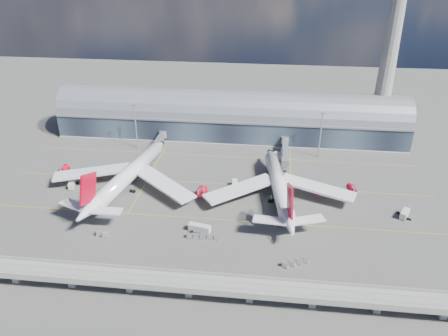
# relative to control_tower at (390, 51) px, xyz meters

# --- Properties ---
(ground) EXTENTS (500.00, 500.00, 0.00)m
(ground) POSITION_rel_control_tower_xyz_m (-85.00, -83.00, -51.64)
(ground) COLOR #474744
(ground) RESTS_ON ground
(taxi_lines) EXTENTS (200.00, 80.12, 0.01)m
(taxi_lines) POSITION_rel_control_tower_xyz_m (-85.00, -60.89, -51.63)
(taxi_lines) COLOR gold
(taxi_lines) RESTS_ON ground
(terminal) EXTENTS (200.00, 30.00, 28.00)m
(terminal) POSITION_rel_control_tower_xyz_m (-85.00, -5.01, -40.30)
(terminal) COLOR #1E2532
(terminal) RESTS_ON ground
(control_tower) EXTENTS (19.00, 19.00, 103.00)m
(control_tower) POSITION_rel_control_tower_xyz_m (0.00, 0.00, 0.00)
(control_tower) COLOR gray
(control_tower) RESTS_ON ground
(guideway) EXTENTS (220.00, 8.50, 7.20)m
(guideway) POSITION_rel_control_tower_xyz_m (-85.00, -138.00, -46.34)
(guideway) COLOR gray
(guideway) RESTS_ON ground
(floodlight_mast_left) EXTENTS (3.00, 0.70, 25.70)m
(floodlight_mast_left) POSITION_rel_control_tower_xyz_m (-135.00, -28.00, -38.00)
(floodlight_mast_left) COLOR gray
(floodlight_mast_left) RESTS_ON ground
(floodlight_mast_right) EXTENTS (3.00, 0.70, 25.70)m
(floodlight_mast_right) POSITION_rel_control_tower_xyz_m (-35.00, -28.00, -38.00)
(floodlight_mast_right) COLOR gray
(floodlight_mast_right) RESTS_ON ground
(airliner_left) EXTENTS (74.79, 78.74, 24.10)m
(airliner_left) POSITION_rel_control_tower_xyz_m (-126.51, -73.05, -44.75)
(airliner_left) COLOR white
(airliner_left) RESTS_ON ground
(airliner_right) EXTENTS (70.77, 74.02, 23.50)m
(airliner_right) POSITION_rel_control_tower_xyz_m (-56.18, -73.59, -45.54)
(airliner_right) COLOR white
(airliner_right) RESTS_ON ground
(jet_bridge_left) EXTENTS (4.40, 28.00, 7.25)m
(jet_bridge_left) POSITION_rel_control_tower_xyz_m (-122.52, -29.88, -46.46)
(jet_bridge_left) COLOR gray
(jet_bridge_left) RESTS_ON ground
(jet_bridge_right) EXTENTS (4.40, 32.00, 7.25)m
(jet_bridge_right) POSITION_rel_control_tower_xyz_m (-52.96, -31.82, -46.46)
(jet_bridge_right) COLOR gray
(jet_bridge_right) RESTS_ON ground
(service_truck_0) EXTENTS (4.19, 7.79, 3.07)m
(service_truck_0) POSITION_rel_control_tower_xyz_m (-153.45, -73.68, -50.05)
(service_truck_0) COLOR #BCBCB8
(service_truck_0) RESTS_ON ground
(service_truck_1) EXTENTS (4.64, 2.75, 2.53)m
(service_truck_1) POSITION_rel_control_tower_xyz_m (-97.72, -77.11, -50.36)
(service_truck_1) COLOR #BCBCB8
(service_truck_1) RESTS_ON ground
(service_truck_2) EXTENTS (9.30, 4.38, 3.25)m
(service_truck_2) POSITION_rel_control_tower_xyz_m (-87.40, -102.36, -49.95)
(service_truck_2) COLOR #BCBCB8
(service_truck_2) RESTS_ON ground
(service_truck_3) EXTENTS (5.35, 6.90, 3.15)m
(service_truck_3) POSITION_rel_control_tower_xyz_m (-3.11, -82.18, -50.03)
(service_truck_3) COLOR #BCBCB8
(service_truck_3) RESTS_ON ground
(service_truck_4) EXTENTS (3.22, 5.76, 3.21)m
(service_truck_4) POSITION_rel_control_tower_xyz_m (-76.66, -65.33, -50.02)
(service_truck_4) COLOR #BCBCB8
(service_truck_4) RESTS_ON ground
(service_truck_5) EXTENTS (6.09, 6.43, 3.10)m
(service_truck_5) POSITION_rel_control_tower_xyz_m (-56.10, -32.58, -50.05)
(service_truck_5) COLOR #BCBCB8
(service_truck_5) RESTS_ON ground
(cargo_train_0) EXTENTS (5.64, 3.21, 1.83)m
(cargo_train_0) POSITION_rel_control_tower_xyz_m (-125.24, -109.77, -50.68)
(cargo_train_0) COLOR gray
(cargo_train_0) RESTS_ON ground
(cargo_train_1) EXTENTS (13.28, 2.07, 1.76)m
(cargo_train_1) POSITION_rel_control_tower_xyz_m (-85.27, -106.68, -50.72)
(cargo_train_1) COLOR gray
(cargo_train_1) RESTS_ON ground
(cargo_train_2) EXTENTS (10.55, 5.94, 1.80)m
(cargo_train_2) POSITION_rel_control_tower_xyz_m (-49.56, -118.27, -50.70)
(cargo_train_2) COLOR gray
(cargo_train_2) RESTS_ON ground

